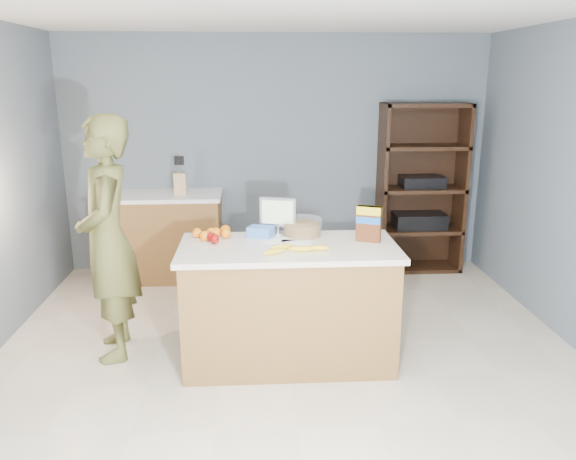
{
  "coord_description": "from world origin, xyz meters",
  "views": [
    {
      "loc": [
        -0.23,
        -3.52,
        2.06
      ],
      "look_at": [
        0.0,
        0.35,
        1.0
      ],
      "focal_mm": 35.0,
      "sensor_mm": 36.0,
      "label": 1
    }
  ],
  "objects": [
    {
      "name": "blue_carton",
      "position": [
        -0.2,
        0.53,
        0.94
      ],
      "size": [
        0.21,
        0.18,
        0.08
      ],
      "primitive_type": "cube",
      "rotation": [
        0.0,
        0.0,
        -0.4
      ],
      "color": "blue",
      "rests_on": "counter_peninsula"
    },
    {
      "name": "person",
      "position": [
        -1.32,
        0.5,
        0.91
      ],
      "size": [
        0.57,
        0.74,
        1.81
      ],
      "primitive_type": "imported",
      "rotation": [
        0.0,
        0.0,
        -1.35
      ],
      "color": "brown",
      "rests_on": "ground"
    },
    {
      "name": "knife_block",
      "position": [
        -0.99,
        2.18,
        1.02
      ],
      "size": [
        0.12,
        0.1,
        0.31
      ],
      "color": "tan",
      "rests_on": "back_cabinet"
    },
    {
      "name": "cereal_box",
      "position": [
        0.59,
        0.37,
        1.05
      ],
      "size": [
        0.19,
        0.13,
        0.26
      ],
      "color": "#592B14",
      "rests_on": "counter_peninsula"
    },
    {
      "name": "shelving_unit",
      "position": [
        1.55,
        2.35,
        0.86
      ],
      "size": [
        0.9,
        0.4,
        1.8
      ],
      "color": "black",
      "rests_on": "ground"
    },
    {
      "name": "oranges",
      "position": [
        -0.54,
        0.54,
        0.94
      ],
      "size": [
        0.29,
        0.24,
        0.07
      ],
      "color": "orange",
      "rests_on": "counter_peninsula"
    },
    {
      "name": "salad_bowl",
      "position": [
        0.12,
        0.56,
        0.96
      ],
      "size": [
        0.3,
        0.3,
        0.13
      ],
      "color": "#267219",
      "rests_on": "counter_peninsula"
    },
    {
      "name": "counter_peninsula",
      "position": [
        0.0,
        0.3,
        0.42
      ],
      "size": [
        1.56,
        0.76,
        0.9
      ],
      "color": "brown",
      "rests_on": "ground"
    },
    {
      "name": "envelopes",
      "position": [
        -0.0,
        0.4,
        0.9
      ],
      "size": [
        0.37,
        0.22,
        0.0
      ],
      "color": "white",
      "rests_on": "counter_peninsula"
    },
    {
      "name": "tv",
      "position": [
        -0.06,
        0.62,
        1.06
      ],
      "size": [
        0.28,
        0.12,
        0.28
      ],
      "color": "silver",
      "rests_on": "counter_peninsula"
    },
    {
      "name": "walls",
      "position": [
        0.0,
        0.0,
        1.65
      ],
      "size": [
        4.52,
        5.02,
        2.51
      ],
      "color": "slate",
      "rests_on": "ground"
    },
    {
      "name": "back_cabinet",
      "position": [
        -1.2,
        2.2,
        0.45
      ],
      "size": [
        1.24,
        0.62,
        0.9
      ],
      "color": "brown",
      "rests_on": "ground"
    },
    {
      "name": "floor",
      "position": [
        0.0,
        0.0,
        0.0
      ],
      "size": [
        4.5,
        5.0,
        0.02
      ],
      "primitive_type": "cube",
      "color": "beige",
      "rests_on": "ground"
    },
    {
      "name": "apples",
      "position": [
        -0.54,
        0.4,
        0.93
      ],
      "size": [
        0.1,
        0.13,
        0.07
      ],
      "color": "maroon",
      "rests_on": "counter_peninsula"
    },
    {
      "name": "bananas",
      "position": [
        0.03,
        0.15,
        0.92
      ],
      "size": [
        0.48,
        0.22,
        0.04
      ],
      "color": "yellow",
      "rests_on": "counter_peninsula"
    }
  ]
}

